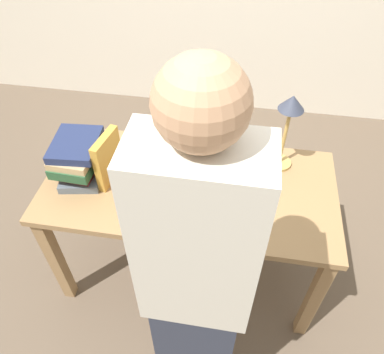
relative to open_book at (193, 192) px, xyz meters
name	(u,v)px	position (x,y,z in m)	size (l,w,h in m)	color
ground_plane	(190,264)	(-0.03, 0.07, -0.77)	(12.00, 12.00, 0.00)	brown
reading_desk	(189,197)	(-0.03, 0.07, -0.12)	(1.45, 0.71, 0.75)	#937047
open_book	(193,192)	(0.00, 0.00, 0.00)	(0.51, 0.38, 0.07)	#38281E
book_stack_tall	(79,158)	(-0.57, 0.05, 0.09)	(0.24, 0.31, 0.22)	slate
book_standing_upright	(108,159)	(-0.42, 0.04, 0.11)	(0.07, 0.20, 0.27)	#BC8933
reading_lamp	(289,117)	(0.41, 0.29, 0.28)	(0.13, 0.13, 0.42)	tan
coffee_mug	(140,184)	(-0.26, -0.01, 0.02)	(0.09, 0.11, 0.08)	#B74238
person_reader	(197,292)	(0.10, -0.57, 0.11)	(0.36, 0.23, 1.77)	#2D3342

